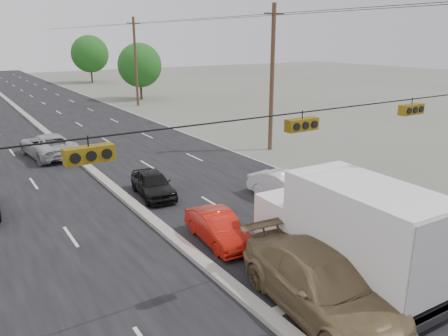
{
  "coord_description": "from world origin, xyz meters",
  "views": [
    {
      "loc": [
        -6.92,
        -9.02,
        7.82
      ],
      "look_at": [
        3.19,
        6.69,
        2.2
      ],
      "focal_mm": 35.0,
      "sensor_mm": 36.0,
      "label": 1
    }
  ],
  "objects_px": {
    "utility_pole_right_c": "(136,61)",
    "box_truck": "(348,230)",
    "utility_pole_right_b": "(272,78)",
    "queue_car_a": "(153,184)",
    "tree_right_far": "(90,54)",
    "tan_sedan": "(320,284)",
    "red_sedan": "(218,228)",
    "tree_right_mid": "(140,65)",
    "queue_car_b": "(286,187)",
    "oncoming_far": "(48,145)"
  },
  "relations": [
    {
      "from": "tree_right_far",
      "to": "oncoming_far",
      "type": "distance_m",
      "value": 51.69
    },
    {
      "from": "queue_car_a",
      "to": "utility_pole_right_b",
      "type": "bearing_deg",
      "value": 28.12
    },
    {
      "from": "utility_pole_right_b",
      "to": "red_sedan",
      "type": "bearing_deg",
      "value": -136.18
    },
    {
      "from": "utility_pole_right_b",
      "to": "tree_right_far",
      "type": "bearing_deg",
      "value": 86.36
    },
    {
      "from": "tree_right_far",
      "to": "queue_car_b",
      "type": "distance_m",
      "value": 64.35
    },
    {
      "from": "tree_right_mid",
      "to": "tree_right_far",
      "type": "relative_size",
      "value": 0.88
    },
    {
      "from": "utility_pole_right_c",
      "to": "queue_car_b",
      "type": "relative_size",
      "value": 2.39
    },
    {
      "from": "queue_car_b",
      "to": "oncoming_far",
      "type": "height_order",
      "value": "oncoming_far"
    },
    {
      "from": "utility_pole_right_c",
      "to": "box_truck",
      "type": "height_order",
      "value": "utility_pole_right_c"
    },
    {
      "from": "tree_right_mid",
      "to": "box_truck",
      "type": "height_order",
      "value": "tree_right_mid"
    },
    {
      "from": "utility_pole_right_c",
      "to": "tree_right_far",
      "type": "bearing_deg",
      "value": 83.35
    },
    {
      "from": "tree_right_far",
      "to": "tree_right_mid",
      "type": "bearing_deg",
      "value": -92.29
    },
    {
      "from": "tan_sedan",
      "to": "red_sedan",
      "type": "distance_m",
      "value": 5.45
    },
    {
      "from": "utility_pole_right_c",
      "to": "tree_right_far",
      "type": "relative_size",
      "value": 1.23
    },
    {
      "from": "utility_pole_right_b",
      "to": "queue_car_b",
      "type": "xyz_separation_m",
      "value": [
        -5.8,
        -8.54,
        -4.42
      ]
    },
    {
      "from": "tree_right_far",
      "to": "oncoming_far",
      "type": "xyz_separation_m",
      "value": [
        -17.4,
        -48.5,
        -4.17
      ]
    },
    {
      "from": "tree_right_mid",
      "to": "tree_right_far",
      "type": "height_order",
      "value": "tree_right_far"
    },
    {
      "from": "tree_right_mid",
      "to": "queue_car_b",
      "type": "bearing_deg",
      "value": -102.16
    },
    {
      "from": "queue_car_a",
      "to": "utility_pole_right_c",
      "type": "bearing_deg",
      "value": 75.72
    },
    {
      "from": "tan_sedan",
      "to": "oncoming_far",
      "type": "height_order",
      "value": "tan_sedan"
    },
    {
      "from": "tree_right_far",
      "to": "tan_sedan",
      "type": "relative_size",
      "value": 1.33
    },
    {
      "from": "utility_pole_right_b",
      "to": "box_truck",
      "type": "distance_m",
      "value": 18.05
    },
    {
      "from": "utility_pole_right_c",
      "to": "box_truck",
      "type": "bearing_deg",
      "value": -102.6
    },
    {
      "from": "utility_pole_right_c",
      "to": "oncoming_far",
      "type": "relative_size",
      "value": 1.76
    },
    {
      "from": "utility_pole_right_c",
      "to": "tree_right_mid",
      "type": "xyz_separation_m",
      "value": [
        2.5,
        5.0,
        -0.77
      ]
    },
    {
      "from": "utility_pole_right_b",
      "to": "tree_right_far",
      "type": "xyz_separation_m",
      "value": [
        3.5,
        55.0,
        -0.15
      ]
    },
    {
      "from": "utility_pole_right_c",
      "to": "red_sedan",
      "type": "relative_size",
      "value": 2.68
    },
    {
      "from": "box_truck",
      "to": "tan_sedan",
      "type": "relative_size",
      "value": 1.15
    },
    {
      "from": "tree_right_far",
      "to": "red_sedan",
      "type": "bearing_deg",
      "value": -102.54
    },
    {
      "from": "red_sedan",
      "to": "queue_car_b",
      "type": "distance_m",
      "value": 5.71
    },
    {
      "from": "utility_pole_right_c",
      "to": "tree_right_mid",
      "type": "bearing_deg",
      "value": 63.43
    },
    {
      "from": "tree_right_far",
      "to": "queue_car_a",
      "type": "height_order",
      "value": "tree_right_far"
    },
    {
      "from": "utility_pole_right_b",
      "to": "queue_car_a",
      "type": "relative_size",
      "value": 2.58
    },
    {
      "from": "utility_pole_right_b",
      "to": "utility_pole_right_c",
      "type": "relative_size",
      "value": 1.0
    },
    {
      "from": "oncoming_far",
      "to": "utility_pole_right_b",
      "type": "bearing_deg",
      "value": 148.33
    },
    {
      "from": "oncoming_far",
      "to": "tan_sedan",
      "type": "bearing_deg",
      "value": 90.78
    },
    {
      "from": "tree_right_far",
      "to": "red_sedan",
      "type": "xyz_separation_m",
      "value": [
        -14.6,
        -65.65,
        -4.34
      ]
    },
    {
      "from": "tan_sedan",
      "to": "red_sedan",
      "type": "relative_size",
      "value": 1.65
    },
    {
      "from": "utility_pole_right_b",
      "to": "red_sedan",
      "type": "distance_m",
      "value": 16.03
    },
    {
      "from": "queue_car_b",
      "to": "utility_pole_right_c",
      "type": "bearing_deg",
      "value": 72.61
    },
    {
      "from": "box_truck",
      "to": "queue_car_a",
      "type": "distance_m",
      "value": 11.13
    },
    {
      "from": "box_truck",
      "to": "tree_right_far",
      "type": "bearing_deg",
      "value": 82.17
    },
    {
      "from": "queue_car_a",
      "to": "oncoming_far",
      "type": "relative_size",
      "value": 0.68
    },
    {
      "from": "red_sedan",
      "to": "tree_right_far",
      "type": "bearing_deg",
      "value": 82.32
    },
    {
      "from": "box_truck",
      "to": "queue_car_a",
      "type": "relative_size",
      "value": 1.82
    },
    {
      "from": "queue_car_a",
      "to": "queue_car_b",
      "type": "bearing_deg",
      "value": -31.41
    },
    {
      "from": "box_truck",
      "to": "queue_car_b",
      "type": "height_order",
      "value": "box_truck"
    },
    {
      "from": "tree_right_far",
      "to": "oncoming_far",
      "type": "height_order",
      "value": "tree_right_far"
    },
    {
      "from": "queue_car_a",
      "to": "oncoming_far",
      "type": "xyz_separation_m",
      "value": [
        -2.8,
        10.93,
        0.13
      ]
    },
    {
      "from": "tree_right_mid",
      "to": "queue_car_b",
      "type": "relative_size",
      "value": 1.71
    }
  ]
}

